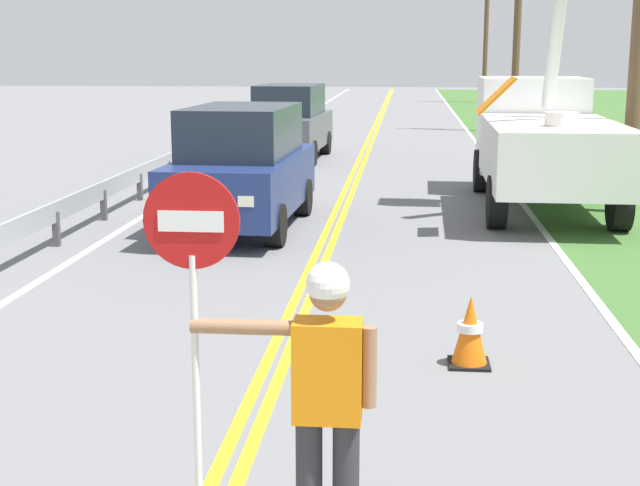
# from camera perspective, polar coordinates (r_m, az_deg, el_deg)

# --- Properties ---
(centerline_yellow_left) EXTENTS (0.11, 110.00, 0.01)m
(centerline_yellow_left) POSITION_cam_1_polar(r_m,az_deg,el_deg) (21.47, 1.80, 3.83)
(centerline_yellow_left) COLOR yellow
(centerline_yellow_left) RESTS_ON ground
(centerline_yellow_right) EXTENTS (0.11, 110.00, 0.01)m
(centerline_yellow_right) POSITION_cam_1_polar(r_m,az_deg,el_deg) (21.46, 2.28, 3.82)
(centerline_yellow_right) COLOR yellow
(centerline_yellow_right) RESTS_ON ground
(edge_line_right) EXTENTS (0.12, 110.00, 0.01)m
(edge_line_right) POSITION_cam_1_polar(r_m,az_deg,el_deg) (21.56, 11.65, 3.63)
(edge_line_right) COLOR silver
(edge_line_right) RESTS_ON ground
(edge_line_left) EXTENTS (0.12, 110.00, 0.01)m
(edge_line_left) POSITION_cam_1_polar(r_m,az_deg,el_deg) (21.97, -7.40, 3.92)
(edge_line_left) COLOR silver
(edge_line_left) RESTS_ON ground
(flagger_worker) EXTENTS (1.09, 0.25, 1.83)m
(flagger_worker) POSITION_cam_1_polar(r_m,az_deg,el_deg) (5.39, 0.36, -9.31)
(flagger_worker) COLOR #2D2D33
(flagger_worker) RESTS_ON ground
(stop_sign_paddle) EXTENTS (0.56, 0.04, 2.33)m
(stop_sign_paddle) POSITION_cam_1_polar(r_m,az_deg,el_deg) (5.31, -7.93, -2.25)
(stop_sign_paddle) COLOR silver
(stop_sign_paddle) RESTS_ON ground
(utility_bucket_truck) EXTENTS (2.77, 6.85, 6.22)m
(utility_bucket_truck) POSITION_cam_1_polar(r_m,az_deg,el_deg) (18.49, 13.70, 6.68)
(utility_bucket_truck) COLOR white
(utility_bucket_truck) RESTS_ON ground
(oncoming_suv_nearest) EXTENTS (2.06, 4.67, 2.10)m
(oncoming_suv_nearest) POSITION_cam_1_polar(r_m,az_deg,el_deg) (15.71, -4.85, 4.73)
(oncoming_suv_nearest) COLOR navy
(oncoming_suv_nearest) RESTS_ON ground
(oncoming_suv_second) EXTENTS (2.09, 4.69, 2.10)m
(oncoming_suv_second) POSITION_cam_1_polar(r_m,az_deg,el_deg) (26.08, -1.89, 7.58)
(oncoming_suv_second) COLOR #4C5156
(oncoming_suv_second) RESTS_ON ground
(utility_pole_mid) EXTENTS (1.80, 0.28, 8.59)m
(utility_pole_mid) POSITION_cam_1_polar(r_m,az_deg,el_deg) (35.91, 12.26, 13.94)
(utility_pole_mid) COLOR brown
(utility_pole_mid) RESTS_ON ground
(utility_pole_far) EXTENTS (1.80, 0.28, 8.00)m
(utility_pole_far) POSITION_cam_1_polar(r_m,az_deg,el_deg) (56.76, 10.33, 12.84)
(utility_pole_far) COLOR brown
(utility_pole_far) RESTS_ON ground
(traffic_cone_lead) EXTENTS (0.40, 0.40, 0.70)m
(traffic_cone_lead) POSITION_cam_1_polar(r_m,az_deg,el_deg) (8.99, 9.35, -5.51)
(traffic_cone_lead) COLOR orange
(traffic_cone_lead) RESTS_ON ground
(guardrail_left_shoulder) EXTENTS (0.10, 32.00, 0.71)m
(guardrail_left_shoulder) POSITION_cam_1_polar(r_m,az_deg,el_deg) (18.02, -12.25, 3.68)
(guardrail_left_shoulder) COLOR #9EA0A3
(guardrail_left_shoulder) RESTS_ON ground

